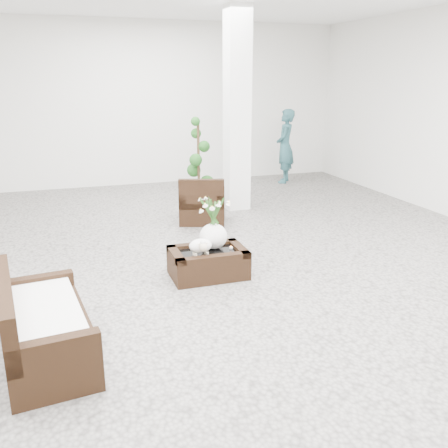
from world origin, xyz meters
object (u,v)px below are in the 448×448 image
object	(u,v)px
coffee_table	(208,264)
armchair	(202,199)
loveseat	(45,317)
topiary	(199,159)

from	to	relation	value
coffee_table	armchair	xyz separation A→B (m)	(0.59, 2.31, 0.23)
loveseat	topiary	xyz separation A→B (m)	(2.79, 5.16, 0.41)
armchair	loveseat	world-z (taller)	armchair
armchair	loveseat	size ratio (longest dim) A/B	0.55
loveseat	armchair	bearing A→B (deg)	-40.71
armchair	topiary	distance (m)	1.64
armchair	topiary	bearing A→B (deg)	-84.41
armchair	topiary	xyz separation A→B (m)	(0.37, 1.55, 0.40)
coffee_table	topiary	xyz separation A→B (m)	(0.96, 3.86, 0.63)
coffee_table	armchair	world-z (taller)	armchair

